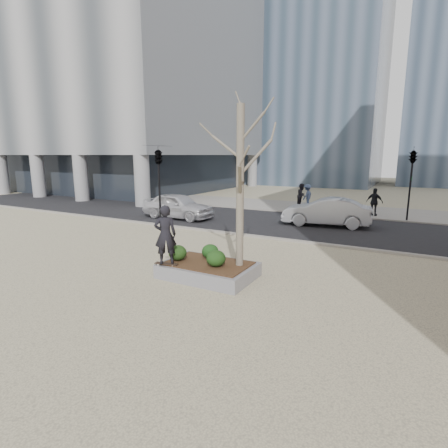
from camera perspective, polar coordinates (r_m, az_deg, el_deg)
The scene contains 19 objects.
ground at distance 12.29m, azimuth -6.60°, elevation -7.80°, with size 120.00×120.00×0.00m, color #BFB38C.
street at distance 20.98m, azimuth 9.34°, elevation 0.12°, with size 60.00×8.00×0.02m, color black.
far_sidewalk at distance 27.59m, azimuth 14.21°, elevation 2.57°, with size 60.00×6.00×0.02m, color gray.
planter at distance 11.69m, azimuth -2.58°, elevation -7.57°, with size 3.00×2.00×0.45m, color gray.
planter_mulch at distance 11.62m, azimuth -2.59°, elevation -6.42°, with size 2.70×1.70×0.04m, color #382314.
sycamore_tree at distance 10.86m, azimuth 2.68°, elevation 10.16°, with size 2.80×2.80×6.60m, color gray, non-canonical shape.
shrub_left at distance 11.90m, azimuth -7.58°, elevation -4.67°, with size 0.61×0.61×0.52m, color #1A3912.
shrub_middle at distance 12.02m, azimuth -2.26°, elevation -4.49°, with size 0.58×0.58×0.49m, color #123711.
shrub_right at distance 11.16m, azimuth -1.32°, elevation -5.63°, with size 0.62×0.62×0.53m, color #1B3A12.
skateboard at distance 11.58m, azimuth -9.39°, elevation -6.54°, with size 0.78×0.20×0.07m, color black, non-canonical shape.
skateboarder at distance 11.32m, azimuth -9.55°, elevation -1.74°, with size 0.70×0.46×1.91m, color black.
police_car at distance 22.40m, azimuth -7.56°, elevation 2.98°, with size 1.89×4.71×1.60m, color silver.
car_silver at distance 20.68m, azimuth 16.33°, elevation 1.93°, with size 1.69×4.84×1.60m, color #A9ACB2.
pedestrian_a at distance 27.67m, azimuth 12.57°, elevation 4.59°, with size 0.88×0.69×1.82m, color black.
pedestrian_b at distance 28.14m, azimuth 13.44°, elevation 4.58°, with size 1.12×0.64×1.74m, color #44557B.
pedestrian_c at distance 25.15m, azimuth 23.37°, elevation 3.32°, with size 1.07×0.45×1.83m, color black.
traffic_light_near at distance 19.50m, azimuth -10.50°, elevation 5.90°, with size 0.60×2.48×4.50m, color black, non-canonical shape.
traffic_light_far at distance 24.12m, azimuth 28.13°, elevation 5.76°, with size 0.60×2.48×4.50m, color black, non-canonical shape.
building_glass_a at distance 56.15m, azimuth 16.13°, elevation 30.04°, with size 16.00×16.00×45.00m, color slate.
Camera 1 is at (6.77, -9.45, 3.98)m, focal length 28.00 mm.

